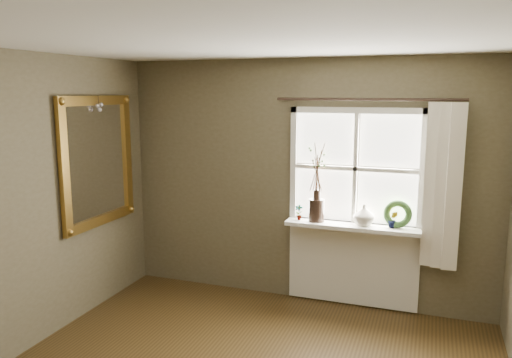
{
  "coord_description": "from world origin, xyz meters",
  "views": [
    {
      "loc": [
        1.29,
        -2.85,
        2.26
      ],
      "look_at": [
        -0.29,
        1.55,
        1.44
      ],
      "focal_mm": 35.0,
      "sensor_mm": 36.0,
      "label": 1
    }
  ],
  "objects_px": {
    "wreath": "(397,217)",
    "gilt_mirror": "(98,161)",
    "cream_vase": "(364,215)",
    "dark_jug": "(316,210)"
  },
  "relations": [
    {
      "from": "wreath",
      "to": "gilt_mirror",
      "type": "relative_size",
      "value": 0.21
    },
    {
      "from": "wreath",
      "to": "gilt_mirror",
      "type": "height_order",
      "value": "gilt_mirror"
    },
    {
      "from": "dark_jug",
      "to": "gilt_mirror",
      "type": "relative_size",
      "value": 0.18
    },
    {
      "from": "cream_vase",
      "to": "gilt_mirror",
      "type": "relative_size",
      "value": 0.16
    },
    {
      "from": "cream_vase",
      "to": "gilt_mirror",
      "type": "distance_m",
      "value": 2.78
    },
    {
      "from": "cream_vase",
      "to": "dark_jug",
      "type": "bearing_deg",
      "value": 180.0
    },
    {
      "from": "dark_jug",
      "to": "wreath",
      "type": "xyz_separation_m",
      "value": [
        0.81,
        0.04,
        -0.01
      ]
    },
    {
      "from": "wreath",
      "to": "gilt_mirror",
      "type": "distance_m",
      "value": 3.1
    },
    {
      "from": "dark_jug",
      "to": "wreath",
      "type": "height_order",
      "value": "wreath"
    },
    {
      "from": "wreath",
      "to": "gilt_mirror",
      "type": "bearing_deg",
      "value": -172.02
    }
  ]
}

